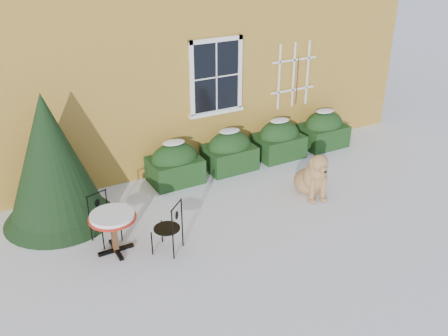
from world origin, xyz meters
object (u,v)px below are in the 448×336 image
dog (313,177)px  evergreen_shrub (53,172)px  patio_chair_near (169,227)px  bistro_table (113,220)px  patio_chair_far (104,218)px

dog → evergreen_shrub: bearing=176.1°
evergreen_shrub → dog: 4.86m
evergreen_shrub → patio_chair_near: bearing=-54.3°
bistro_table → patio_chair_near: bearing=-27.9°
patio_chair_far → bistro_table: bearing=-100.7°
patio_chair_near → patio_chair_far: 1.17m
bistro_table → patio_chair_far: 0.44m
bistro_table → dog: bearing=-0.8°
bistro_table → dog: (4.01, -0.06, -0.20)m
patio_chair_near → evergreen_shrub: bearing=-96.6°
bistro_table → patio_chair_near: (0.79, -0.42, -0.14)m
bistro_table → dog: size_ratio=0.73×
bistro_table → patio_chair_near: size_ratio=0.85×
evergreen_shrub → patio_chair_far: size_ratio=2.79×
evergreen_shrub → dog: evergreen_shrub is taller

